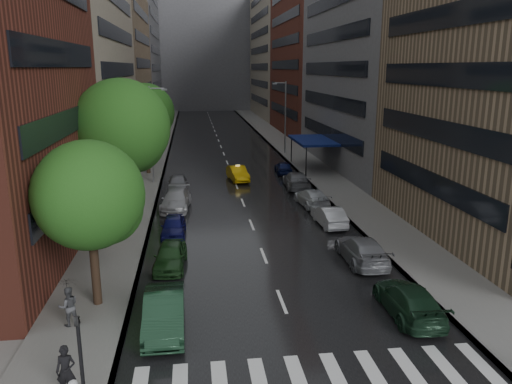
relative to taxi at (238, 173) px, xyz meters
The scene contains 20 objects.
ground 30.29m from the taxi, 90.66° to the right, with size 220.00×220.00×0.00m, color gray.
road 19.74m from the taxi, 91.02° to the left, with size 14.00×140.00×0.01m, color black.
sidewalk_left 21.84m from the taxi, 115.36° to the left, with size 4.00×140.00×0.15m, color gray.
sidewalk_right 21.55m from the taxi, 66.32° to the left, with size 4.00×140.00×0.15m, color gray.
crosswalk 32.28m from the taxi, 90.27° to the right, with size 13.15×2.80×0.01m.
buildings_left 35.81m from the taxi, 118.29° to the left, with size 8.00×108.00×38.00m.
buildings_right 33.44m from the taxi, 61.00° to the left, with size 8.05×109.10×36.00m.
building_far 89.05m from the taxi, 90.23° to the left, with size 40.00×14.00×32.00m, color slate.
tree_near 27.54m from the taxi, 109.25° to the right, with size 4.91×4.91×7.82m.
tree_mid 17.59m from the taxi, 123.00° to the right, with size 6.40×6.40×10.20m.
tree_far 11.39m from the taxi, 155.09° to the left, with size 5.86×5.86×9.34m.
taxi is the anchor object (origin of this frame).
parked_cars_left 16.38m from the taxi, 110.55° to the right, with size 2.58×29.13×1.58m.
parked_cars_right 14.72m from the taxi, 69.93° to the right, with size 2.40×35.38×1.51m.
ped_bag_walker 33.57m from the taxi, 105.09° to the right, with size 0.70×0.50×1.80m.
ped_black_umbrella 29.26m from the taxi, 109.50° to the right, with size 1.02×0.98×2.09m.
traffic_light 34.52m from the taxi, 103.33° to the right, with size 0.18×0.15×3.45m.
street_lamp_left 9.09m from the taxi, behind, with size 1.74×0.22×9.00m.
street_lamp_right 16.99m from the taxi, 63.41° to the left, with size 1.74×0.22×9.00m.
awning 10.14m from the taxi, 28.69° to the left, with size 4.00×8.00×3.12m.
Camera 1 is at (-4.01, -17.43, 10.85)m, focal length 35.00 mm.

